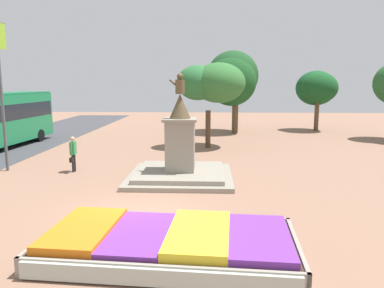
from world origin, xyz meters
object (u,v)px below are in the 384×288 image
object	(u,v)px
flower_planter	(169,243)
pedestrian_with_handbag	(73,152)
banner_pole	(2,90)
statue_monument	(180,158)

from	to	relation	value
flower_planter	pedestrian_with_handbag	size ratio (longest dim) A/B	3.83
banner_pole	flower_planter	bearing A→B (deg)	-44.38
banner_pole	statue_monument	bearing A→B (deg)	-7.49
banner_pole	pedestrian_with_handbag	world-z (taller)	banner_pole
pedestrian_with_handbag	statue_monument	bearing A→B (deg)	-10.87
banner_pole	pedestrian_with_handbag	distance (m)	4.52
banner_pole	pedestrian_with_handbag	size ratio (longest dim) A/B	4.28
statue_monument	pedestrian_with_handbag	bearing A→B (deg)	169.13
flower_planter	banner_pole	xyz separation A→B (m)	(-9.00, 8.81, 3.69)
banner_pole	pedestrian_with_handbag	xyz separation A→B (m)	(3.39, -0.12, -3.00)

